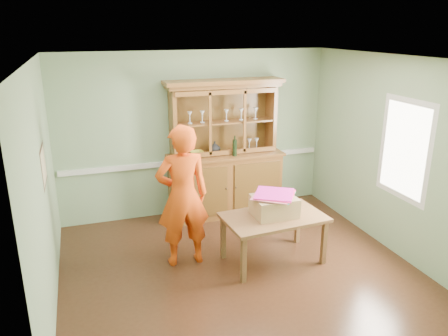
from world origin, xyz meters
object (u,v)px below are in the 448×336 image
object	(u,v)px
person	(183,196)
dining_table	(274,221)
china_hutch	(225,169)
cardboard_box	(274,206)

from	to	relation	value
person	dining_table	bearing A→B (deg)	163.47
china_hutch	dining_table	xyz separation A→B (m)	(0.10, -1.74, -0.21)
cardboard_box	person	world-z (taller)	person
dining_table	person	size ratio (longest dim) A/B	0.72
person	cardboard_box	bearing A→B (deg)	164.78
china_hutch	dining_table	bearing A→B (deg)	-86.61
china_hutch	dining_table	distance (m)	1.76
cardboard_box	dining_table	bearing A→B (deg)	-111.77
cardboard_box	person	distance (m)	1.21
china_hutch	person	world-z (taller)	china_hutch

